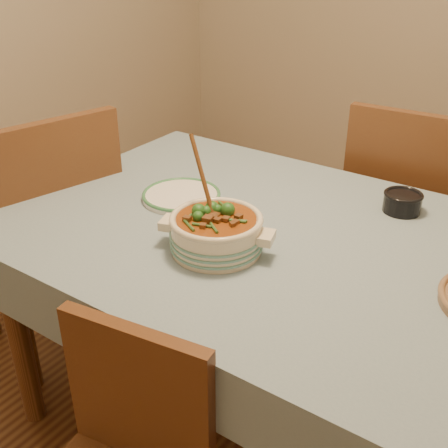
% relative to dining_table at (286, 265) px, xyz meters
% --- Properties ---
extents(floor, '(4.50, 4.50, 0.00)m').
position_rel_dining_table_xyz_m(floor, '(0.00, 0.00, -0.66)').
color(floor, '#401F12').
rests_on(floor, ground).
extents(dining_table, '(1.68, 1.08, 0.76)m').
position_rel_dining_table_xyz_m(dining_table, '(0.00, 0.00, 0.00)').
color(dining_table, brown).
rests_on(dining_table, floor).
extents(stew_casserole, '(0.32, 0.30, 0.29)m').
position_rel_dining_table_xyz_m(stew_casserole, '(-0.12, -0.17, 0.15)').
color(stew_casserole, beige).
rests_on(stew_casserole, dining_table).
extents(white_plate, '(0.28, 0.28, 0.02)m').
position_rel_dining_table_xyz_m(white_plate, '(-0.40, 0.03, 0.10)').
color(white_plate, white).
rests_on(white_plate, dining_table).
extents(condiment_bowl, '(0.14, 0.14, 0.06)m').
position_rel_dining_table_xyz_m(condiment_bowl, '(0.21, 0.34, 0.13)').
color(condiment_bowl, black).
rests_on(condiment_bowl, dining_table).
extents(chair_far, '(0.48, 0.48, 0.97)m').
position_rel_dining_table_xyz_m(chair_far, '(0.11, 0.78, -0.12)').
color(chair_far, brown).
rests_on(chair_far, floor).
extents(chair_left, '(0.56, 0.56, 0.99)m').
position_rel_dining_table_xyz_m(chair_left, '(-0.91, -0.11, -0.10)').
color(chair_left, brown).
rests_on(chair_left, floor).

